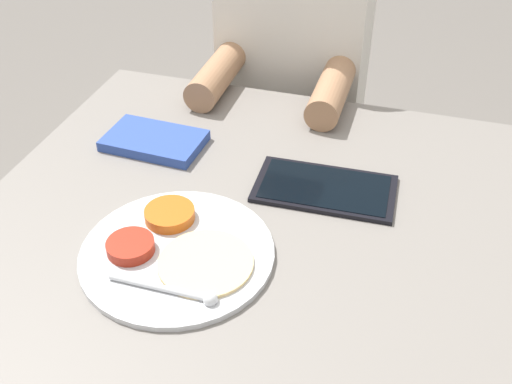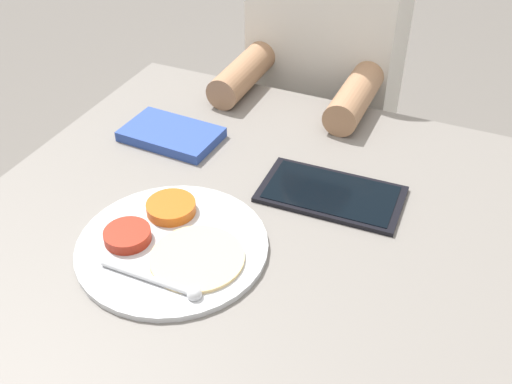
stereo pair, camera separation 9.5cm
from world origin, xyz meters
name	(u,v)px [view 1 (the left image)]	position (x,y,z in m)	size (l,w,h in m)	color
dining_table	(244,364)	(0.00, 0.00, 0.38)	(0.90, 0.90, 0.76)	slate
thali_tray	(176,250)	(-0.07, -0.10, 0.76)	(0.30, 0.30, 0.03)	#B7BABF
red_notebook	(155,141)	(-0.23, 0.17, 0.76)	(0.19, 0.12, 0.02)	silver
tablet_device	(325,188)	(0.11, 0.12, 0.76)	(0.25, 0.14, 0.01)	black
person_diner	(292,115)	(-0.06, 0.62, 0.60)	(0.34, 0.43, 1.25)	black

